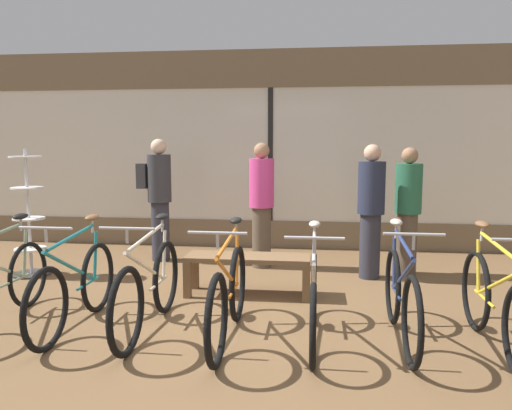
# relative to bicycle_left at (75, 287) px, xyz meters

# --- Properties ---
(ground_plane) EXTENTS (24.00, 24.00, 0.00)m
(ground_plane) POSITION_rel_bicycle_left_xyz_m (1.46, 0.38, -0.39)
(ground_plane) COLOR brown
(shop_back_wall) EXTENTS (12.00, 0.08, 3.20)m
(shop_back_wall) POSITION_rel_bicycle_left_xyz_m (1.46, 3.85, 1.25)
(shop_back_wall) COLOR #7A664C
(shop_back_wall) RESTS_ON ground_plane
(bicycle_left) EXTENTS (0.46, 1.71, 1.04)m
(bicycle_left) POSITION_rel_bicycle_left_xyz_m (0.00, 0.00, 0.00)
(bicycle_left) COLOR black
(bicycle_left) RESTS_ON ground_plane
(bicycle_center_left) EXTENTS (0.46, 1.80, 1.05)m
(bicycle_center_left) POSITION_rel_bicycle_left_xyz_m (0.70, 0.02, 0.01)
(bicycle_center_left) COLOR black
(bicycle_center_left) RESTS_ON ground_plane
(bicycle_center) EXTENTS (0.46, 1.76, 1.05)m
(bicycle_center) POSITION_rel_bicycle_left_xyz_m (1.46, -0.11, 0.01)
(bicycle_center) COLOR black
(bicycle_center) RESTS_ON ground_plane
(bicycle_center_right) EXTENTS (0.46, 1.70, 1.01)m
(bicycle_center_right) POSITION_rel_bicycle_left_xyz_m (2.20, -0.01, -0.02)
(bicycle_center_right) COLOR black
(bicycle_center_right) RESTS_ON ground_plane
(bicycle_right) EXTENTS (0.46, 1.70, 1.04)m
(bicycle_right) POSITION_rel_bicycle_left_xyz_m (2.95, 0.04, 0.01)
(bicycle_right) COLOR black
(bicycle_right) RESTS_ON ground_plane
(bicycle_far_right) EXTENTS (0.46, 1.81, 1.05)m
(bicycle_far_right) POSITION_rel_bicycle_left_xyz_m (3.68, -0.10, 0.01)
(bicycle_far_right) COLOR black
(bicycle_far_right) RESTS_ON ground_plane
(accessory_rack) EXTENTS (0.48, 0.48, 1.64)m
(accessory_rack) POSITION_rel_bicycle_left_xyz_m (-1.49, 1.73, 0.29)
(accessory_rack) COLOR #333333
(accessory_rack) RESTS_ON ground_plane
(display_bench) EXTENTS (1.40, 0.44, 0.46)m
(display_bench) POSITION_rel_bicycle_left_xyz_m (1.45, 1.20, -0.01)
(display_bench) COLOR brown
(display_bench) RESTS_ON ground_plane
(customer_near_rack) EXTENTS (0.47, 0.47, 1.70)m
(customer_near_rack) POSITION_rel_bicycle_left_xyz_m (2.90, 2.12, 0.51)
(customer_near_rack) COLOR #2D2D38
(customer_near_rack) RESTS_ON ground_plane
(customer_by_window) EXTENTS (0.50, 0.36, 1.78)m
(customer_by_window) POSITION_rel_bicycle_left_xyz_m (-0.07, 2.74, 0.57)
(customer_by_window) COLOR #2D2D38
(customer_by_window) RESTS_ON ground_plane
(customer_mid_floor) EXTENTS (0.35, 0.35, 1.67)m
(customer_mid_floor) POSITION_rel_bicycle_left_xyz_m (3.40, 2.36, 0.48)
(customer_mid_floor) COLOR brown
(customer_mid_floor) RESTS_ON ground_plane
(customer_near_bench) EXTENTS (0.48, 0.48, 1.73)m
(customer_near_bench) POSITION_rel_bicycle_left_xyz_m (1.46, 2.52, 0.52)
(customer_near_bench) COLOR brown
(customer_near_bench) RESTS_ON ground_plane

